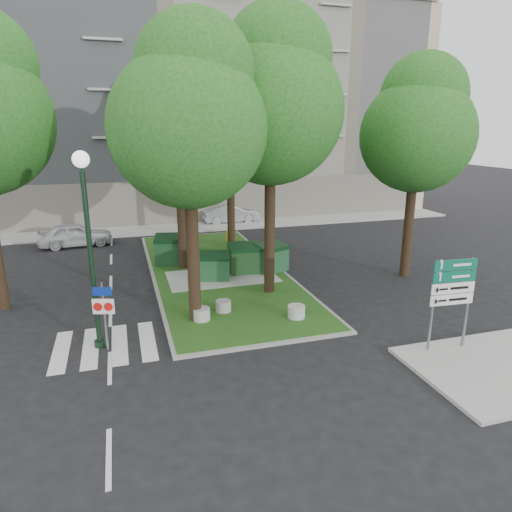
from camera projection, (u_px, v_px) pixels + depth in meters
name	position (u px, v px, depth m)	size (l,w,h in m)	color
ground	(255.00, 347.00, 14.81)	(120.00, 120.00, 0.00)	black
median_island	(217.00, 272.00, 22.30)	(6.00, 16.00, 0.12)	#204C15
median_kerb	(217.00, 272.00, 22.30)	(6.30, 16.30, 0.10)	gray
sidewalk_corner	(500.00, 368.00, 13.39)	(5.00, 4.00, 0.12)	#999993
building_sidewalk	(179.00, 228.00, 31.82)	(42.00, 3.00, 0.12)	#999993
zebra_crossing	(134.00, 342.00, 15.15)	(5.00, 3.00, 0.01)	silver
apartment_building	(162.00, 112.00, 36.55)	(41.00, 12.00, 16.00)	tan
tree_median_near_left	(190.00, 113.00, 14.77)	(5.20, 5.20, 10.53)	black
tree_median_near_right	(272.00, 97.00, 17.40)	(5.60, 5.60, 11.46)	black
tree_median_mid	(179.00, 125.00, 20.98)	(4.80, 4.80, 9.99)	black
tree_median_far	(231.00, 99.00, 24.27)	(5.80, 5.80, 11.93)	black
tree_street_right	(419.00, 125.00, 20.09)	(5.00, 5.00, 10.06)	black
dumpster_a	(171.00, 250.00, 23.31)	(1.80, 1.43, 1.50)	#0E3618
dumpster_b	(215.00, 266.00, 20.87)	(1.57, 1.28, 1.28)	#13421F
dumpster_c	(245.00, 258.00, 21.85)	(1.62, 1.19, 1.43)	black
dumpster_d	(271.00, 258.00, 22.06)	(1.79, 1.54, 1.40)	#134020
bollard_left	(201.00, 314.00, 16.56)	(0.62, 0.62, 0.45)	#A4A49F
bollard_right	(296.00, 311.00, 16.77)	(0.64, 0.64, 0.46)	#AAABA5
bollard_mid	(223.00, 306.00, 17.34)	(0.59, 0.59, 0.42)	gray
litter_bin	(229.00, 236.00, 27.79)	(0.38, 0.38, 0.66)	#C48C17
street_lamp	(88.00, 229.00, 13.76)	(0.50, 0.50, 6.24)	black
traffic_sign_pole	(104.00, 307.00, 14.23)	(0.67, 0.23, 2.28)	slate
directional_sign	(452.00, 290.00, 14.01)	(1.47, 0.18, 2.93)	slate
car_white	(75.00, 235.00, 27.08)	(1.68, 4.17, 1.42)	silver
car_silver	(230.00, 214.00, 33.68)	(1.44, 4.14, 1.36)	gray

